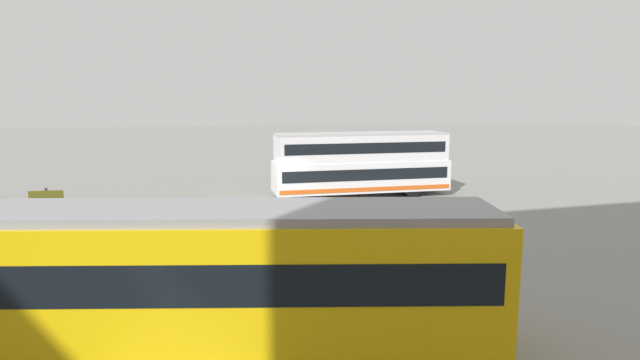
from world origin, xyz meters
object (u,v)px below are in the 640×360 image
Objects in this scene: tram_yellow at (152,278)px; pedestrian_near_railing at (164,216)px; pedestrian_crossing at (273,225)px; info_sign at (47,206)px; double_decker_bus at (361,164)px.

tram_yellow reaches higher than pedestrian_near_railing.
pedestrian_crossing is 8.80m from info_sign.
double_decker_bus is 6.09× the size of pedestrian_crossing.
pedestrian_near_railing is 4.36m from info_sign.
double_decker_bus is 4.47× the size of info_sign.
pedestrian_crossing is (6.40, 9.87, -0.93)m from double_decker_bus.
tram_yellow is at bearing 93.05° from pedestrian_near_railing.
double_decker_bus is 16.67m from info_sign.
tram_yellow reaches higher than pedestrian_crossing.
tram_yellow is 8.26m from pedestrian_crossing.
double_decker_bus is 0.65× the size of tram_yellow.
double_decker_bus reaches higher than pedestrian_crossing.
pedestrian_near_railing is at bearing 34.98° from double_decker_bus.
pedestrian_crossing is (-4.15, 2.49, 0.02)m from pedestrian_near_railing.
tram_yellow reaches higher than info_sign.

